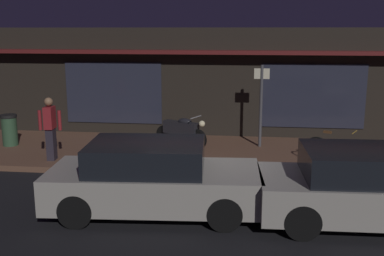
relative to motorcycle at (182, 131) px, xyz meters
name	(u,v)px	position (x,y,z in m)	size (l,w,h in m)	color
ground_plane	(193,193)	(0.72, -3.38, -0.65)	(60.00, 60.00, 0.00)	black
sidewalk_slab	(205,154)	(0.72, -0.38, -0.57)	(18.00, 4.00, 0.15)	brown
storefront_building	(214,80)	(0.72, 3.01, 1.16)	(18.00, 3.30, 3.60)	black
motorcycle	(182,131)	(0.00, 0.00, 0.00)	(1.59, 0.90, 0.97)	black
bicycle_parked	(336,151)	(4.16, -1.25, -0.14)	(1.50, 0.78, 0.91)	black
person_photographer	(50,127)	(-3.24, -1.71, 0.38)	(0.62, 0.40, 1.67)	#28232D
sign_post	(261,101)	(2.28, 0.38, 0.86)	(0.44, 0.09, 2.40)	#47474C
trash_bin	(10,130)	(-5.12, -0.37, -0.03)	(0.48, 0.48, 0.93)	#2D4C33
parked_car_near	(152,178)	(0.06, -4.54, 0.06)	(4.21, 2.04, 1.42)	black
parked_car_far	(369,187)	(4.13, -4.59, 0.06)	(4.15, 1.89, 1.42)	black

